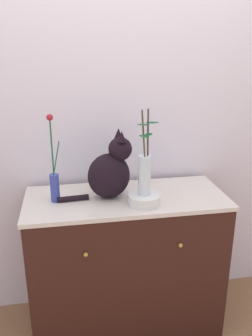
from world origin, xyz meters
name	(u,v)px	position (x,y,z in m)	size (l,w,h in m)	color
ground_plane	(126,320)	(0.00, 0.00, 0.00)	(6.00, 6.00, 0.00)	#8C603E
wall_back	(117,123)	(0.00, 0.33, 1.30)	(4.40, 0.08, 2.60)	silver
sideboard	(126,262)	(0.00, 0.00, 0.46)	(1.20, 0.53, 0.93)	#331711
cat_sitting	(111,171)	(-0.09, 0.01, 1.09)	(0.44, 0.20, 0.41)	black
vase_slim_green	(54,180)	(-0.41, 0.01, 1.06)	(0.07, 0.05, 0.51)	#343F93
bowl_porcelain	(144,199)	(0.08, -0.12, 0.96)	(0.18, 0.18, 0.06)	silver
vase_glass_clear	(145,172)	(0.08, -0.13, 1.12)	(0.12, 0.12, 0.48)	silver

